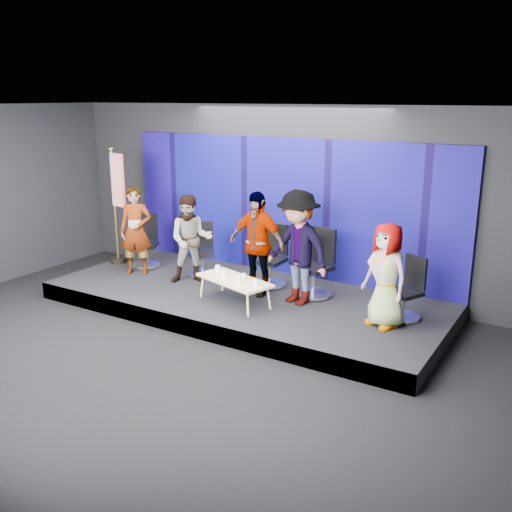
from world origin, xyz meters
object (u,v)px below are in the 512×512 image
object	(u,v)px
flag_stand	(117,203)
mug_e	(255,282)
chair_e	(406,298)
panelist_c	(257,243)
coffee_table	(234,281)
mug_d	(239,279)
mug_a	(218,268)
mug_b	(224,274)
chair_d	(316,274)
panelist_e	(386,275)
panelist_d	(298,248)
panelist_b	(191,239)
panelist_a	(136,231)
chair_b	(202,258)
chair_c	(271,266)
chair_a	(146,249)
mug_c	(244,276)

from	to	relation	value
flag_stand	mug_e	bearing A→B (deg)	0.44
chair_e	flag_stand	bearing A→B (deg)	-153.53
panelist_c	coffee_table	distance (m)	0.81
mug_d	chair_e	bearing A→B (deg)	20.17
mug_a	mug_b	bearing A→B (deg)	-36.85
chair_d	mug_e	size ratio (longest dim) A/B	13.20
panelist_e	mug_e	size ratio (longest dim) A/B	17.84
panelist_d	mug_d	distance (m)	1.09
panelist_b	mug_e	xyz separation A→B (m)	(1.74, -0.59, -0.36)
panelist_a	flag_stand	xyz separation A→B (m)	(-0.74, 0.30, 0.42)
chair_b	panelist_e	size ratio (longest dim) A/B	0.64
chair_b	mug_a	world-z (taller)	chair_b
chair_c	panelist_a	bearing A→B (deg)	-164.12
panelist_c	mug_d	bearing A→B (deg)	-81.96
mug_d	mug_e	size ratio (longest dim) A/B	1.09
panelist_a	mug_b	size ratio (longest dim) A/B	17.35
chair_a	mug_c	world-z (taller)	chair_a
chair_c	panelist_d	bearing A→B (deg)	-34.79
flag_stand	chair_d	bearing A→B (deg)	16.90
panelist_b	panelist_d	xyz separation A→B (m)	(2.17, 0.04, 0.13)
panelist_d	mug_c	world-z (taller)	panelist_d
mug_a	panelist_b	bearing A→B (deg)	159.44
chair_d	mug_c	world-z (taller)	chair_d
coffee_table	mug_b	distance (m)	0.24
chair_c	flag_stand	xyz separation A→B (m)	(-3.33, -0.43, 0.90)
panelist_b	chair_e	size ratio (longest dim) A/B	1.67
mug_a	mug_e	distance (m)	0.99
chair_e	panelist_b	bearing A→B (deg)	-150.18
chair_c	flag_stand	world-z (taller)	flag_stand
mug_e	panelist_d	bearing A→B (deg)	55.51
chair_a	chair_d	size ratio (longest dim) A/B	0.89
mug_d	mug_b	bearing A→B (deg)	163.75
mug_e	coffee_table	bearing A→B (deg)	170.84
chair_a	panelist_b	bearing A→B (deg)	-42.07
coffee_table	chair_e	bearing A→B (deg)	17.31
panelist_b	coffee_table	size ratio (longest dim) A/B	1.11
mug_d	panelist_a	bearing A→B (deg)	169.48
chair_c	mug_a	xyz separation A→B (m)	(-0.54, -0.92, 0.11)
panelist_a	panelist_d	world-z (taller)	panelist_d
mug_d	flag_stand	distance (m)	3.61
panelist_a	panelist_c	distance (m)	2.60
panelist_c	panelist_e	size ratio (longest dim) A/B	1.14
panelist_a	chair_b	size ratio (longest dim) A/B	1.68
mug_d	chair_b	bearing A→B (deg)	144.89
panelist_a	panelist_e	bearing A→B (deg)	-28.64
chair_e	panelist_e	size ratio (longest dim) A/B	0.62
panelist_c	chair_b	bearing A→B (deg)	165.74
chair_e	mug_b	xyz separation A→B (m)	(-2.87, -0.81, 0.15)
panelist_e	mug_a	world-z (taller)	panelist_e
chair_b	panelist_e	bearing A→B (deg)	-43.36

